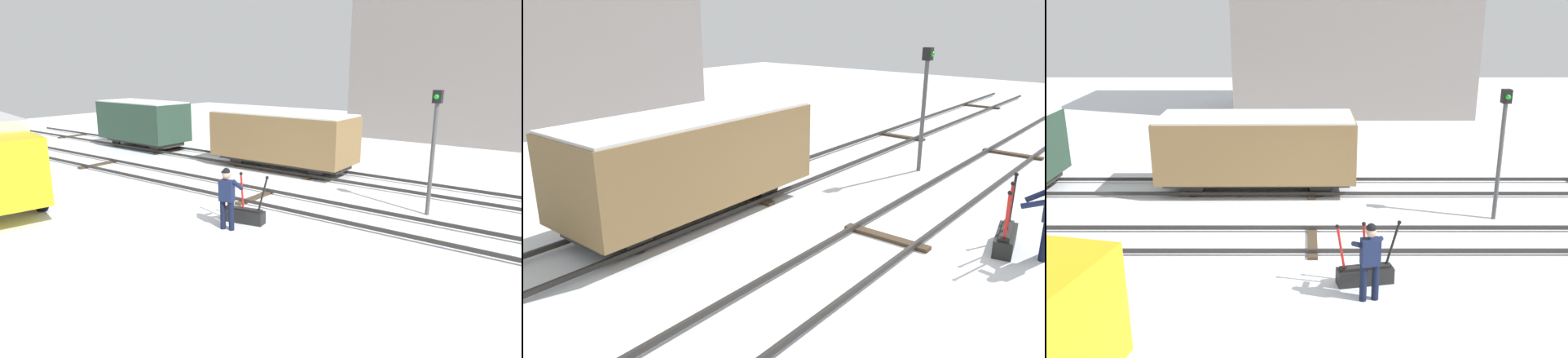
# 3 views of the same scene
# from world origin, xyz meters

# --- Properties ---
(ground_plane) EXTENTS (60.00, 60.00, 0.00)m
(ground_plane) POSITION_xyz_m (0.00, 0.00, 0.00)
(ground_plane) COLOR silver
(track_main_line) EXTENTS (44.00, 1.94, 0.18)m
(track_main_line) POSITION_xyz_m (0.00, 0.00, 0.11)
(track_main_line) COLOR #2D2B28
(track_main_line) RESTS_ON ground_plane
(track_siding_near) EXTENTS (44.00, 1.94, 0.18)m
(track_siding_near) POSITION_xyz_m (0.00, 4.16, 0.11)
(track_siding_near) COLOR #2D2B28
(track_siding_near) RESTS_ON ground_plane
(switch_lever_frame) EXTENTS (1.44, 0.60, 1.45)m
(switch_lever_frame) POSITION_xyz_m (1.13, -2.09, 0.25)
(switch_lever_frame) COLOR black
(switch_lever_frame) RESTS_ON ground_plane
(signal_post) EXTENTS (0.24, 0.32, 3.65)m
(signal_post) POSITION_xyz_m (5.13, 1.68, 2.25)
(signal_post) COLOR #4C4C4C
(signal_post) RESTS_ON ground_plane
(freight_car_far_end) EXTENTS (6.14, 2.35, 2.43)m
(freight_car_far_end) POSITION_xyz_m (-1.72, 4.16, 1.40)
(freight_car_far_end) COLOR #2D2B28
(freight_car_far_end) RESTS_ON ground_plane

